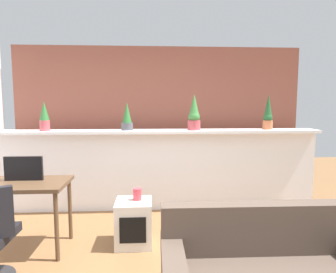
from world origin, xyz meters
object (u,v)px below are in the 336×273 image
potted_plant_3 (268,114)px  potted_plant_2 (194,115)px  potted_plant_0 (44,116)px  vase_on_shelf (137,194)px  side_cube_shelf (134,223)px  tv_monitor (24,168)px  desk (15,190)px  potted_plant_1 (127,118)px

potted_plant_3 → potted_plant_2: bearing=-177.2°
potted_plant_0 → vase_on_shelf: 1.90m
vase_on_shelf → side_cube_shelf: bearing=-131.7°
tv_monitor → vase_on_shelf: tv_monitor is taller
desk → potted_plant_2: bearing=28.8°
potted_plant_1 → potted_plant_2: 0.98m
side_cube_shelf → potted_plant_1: bearing=97.4°
tv_monitor → vase_on_shelf: 1.26m
potted_plant_2 → side_cube_shelf: size_ratio=1.04×
potted_plant_0 → side_cube_shelf: (1.31, -1.09, -1.15)m
desk → vase_on_shelf: bearing=4.6°
desk → side_cube_shelf: bearing=2.6°
potted_plant_2 → desk: (-2.08, -1.14, -0.75)m
potted_plant_3 → desk: bearing=-159.5°
potted_plant_3 → vase_on_shelf: (-1.91, -1.10, -0.85)m
potted_plant_2 → potted_plant_3: bearing=2.8°
potted_plant_3 → vase_on_shelf: bearing=-150.2°
potted_plant_0 → tv_monitor: size_ratio=1.05×
potted_plant_1 → potted_plant_3: (2.10, 0.03, 0.04)m
desk → tv_monitor: bearing=48.2°
potted_plant_0 → desk: potted_plant_0 is taller
potted_plant_0 → desk: bearing=-87.2°
potted_plant_0 → potted_plant_2: size_ratio=0.80×
potted_plant_0 → potted_plant_2: bearing=-0.2°
potted_plant_3 → tv_monitor: (-3.13, -1.12, -0.54)m
tv_monitor → side_cube_shelf: size_ratio=0.80×
potted_plant_2 → tv_monitor: (-2.01, -1.06, -0.54)m
desk → tv_monitor: 0.24m
side_cube_shelf → potted_plant_2: bearing=52.6°
potted_plant_2 → desk: bearing=-151.2°
potted_plant_1 → vase_on_shelf: 1.35m
potted_plant_1 → side_cube_shelf: potted_plant_1 is taller
potted_plant_3 → tv_monitor: 3.37m
potted_plant_1 → potted_plant_2: size_ratio=0.77×
potted_plant_0 → side_cube_shelf: 2.06m
desk → potted_plant_0: bearing=92.8°
side_cube_shelf → vase_on_shelf: bearing=48.3°
potted_plant_0 → potted_plant_2: potted_plant_2 is taller
potted_plant_3 → desk: potted_plant_3 is taller
desk → potted_plant_1: bearing=46.7°
potted_plant_0 → vase_on_shelf: (1.35, -1.05, -0.83)m
side_cube_shelf → vase_on_shelf: (0.04, 0.05, 0.32)m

